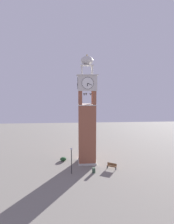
{
  "coord_description": "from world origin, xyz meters",
  "views": [
    {
      "loc": [
        -36.54,
        2.55,
        13.69
      ],
      "look_at": [
        0.0,
        0.0,
        8.99
      ],
      "focal_mm": 34.61,
      "sensor_mm": 36.0,
      "label": 1
    }
  ],
  "objects_px": {
    "park_bench": "(112,166)",
    "clock_tower": "(87,119)",
    "trash_bin": "(94,170)",
    "lamp_post": "(71,156)"
  },
  "relations": [
    {
      "from": "park_bench",
      "to": "clock_tower",
      "type": "bearing_deg",
      "value": 50.17
    },
    {
      "from": "trash_bin",
      "to": "park_bench",
      "type": "bearing_deg",
      "value": -66.54
    },
    {
      "from": "lamp_post",
      "to": "trash_bin",
      "type": "relative_size",
      "value": 5.16
    },
    {
      "from": "park_bench",
      "to": "trash_bin",
      "type": "height_order",
      "value": "park_bench"
    },
    {
      "from": "clock_tower",
      "to": "trash_bin",
      "type": "bearing_deg",
      "value": -170.72
    },
    {
      "from": "park_bench",
      "to": "lamp_post",
      "type": "height_order",
      "value": "lamp_post"
    },
    {
      "from": "clock_tower",
      "to": "trash_bin",
      "type": "relative_size",
      "value": 23.27
    },
    {
      "from": "lamp_post",
      "to": "clock_tower",
      "type": "bearing_deg",
      "value": -30.21
    },
    {
      "from": "lamp_post",
      "to": "trash_bin",
      "type": "xyz_separation_m",
      "value": [
        0.13,
        -3.45,
        -2.44
      ]
    },
    {
      "from": "clock_tower",
      "to": "park_bench",
      "type": "height_order",
      "value": "clock_tower"
    }
  ]
}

